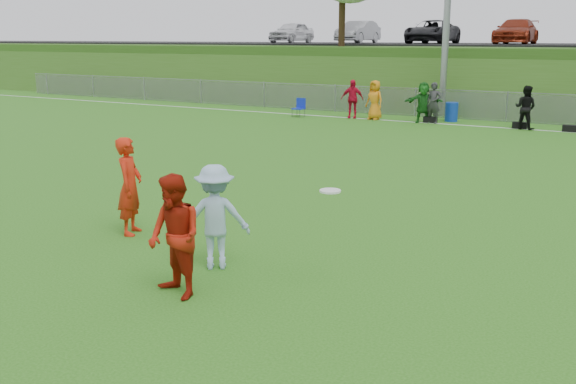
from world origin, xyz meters
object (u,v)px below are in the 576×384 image
Objects in this scene: player_blue at (215,217)px; recycling_bin at (451,112)px; frisbee at (330,191)px; player_red_left at (130,186)px; player_red_center at (175,237)px.

recycling_bin is at bearing -119.24° from player_blue.
frisbee is 0.36× the size of recycling_bin.
frisbee is (4.36, -0.75, 0.58)m from player_red_left.
player_red_left is 18.81m from recycling_bin.
player_blue is (2.39, -0.71, -0.07)m from player_red_left.
player_blue reaches higher than frisbee.
player_red_left is at bearing -50.55° from player_blue.
player_blue is 2.03× the size of recycling_bin.
player_blue is at bearing -85.24° from recycling_bin.
player_red_center is 5.87× the size of frisbee.
frisbee is (1.97, -0.04, 0.65)m from player_blue.
player_red_center is at bearing -150.05° from player_red_left.
frisbee is at bearing -123.18° from player_red_left.
player_red_left reaches higher than player_blue.
player_red_center is at bearing -146.67° from frisbee.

